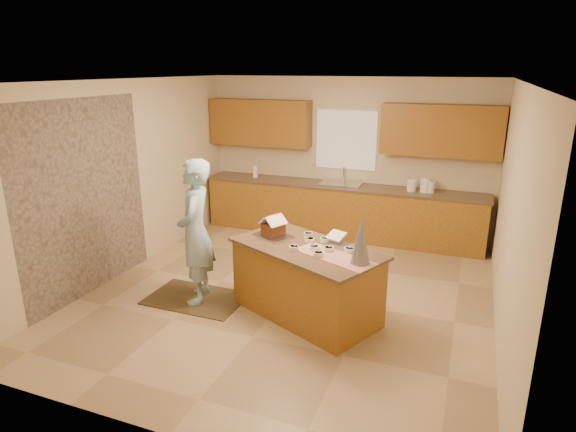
% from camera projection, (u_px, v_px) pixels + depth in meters
% --- Properties ---
extents(floor, '(5.50, 5.50, 0.00)m').
position_uv_depth(floor, '(290.00, 293.00, 6.37)').
color(floor, tan).
rests_on(floor, ground).
extents(ceiling, '(5.50, 5.50, 0.00)m').
position_uv_depth(ceiling, '(290.00, 81.00, 5.58)').
color(ceiling, silver).
rests_on(ceiling, floor).
extents(wall_back, '(5.50, 5.50, 0.00)m').
position_uv_depth(wall_back, '(346.00, 157.00, 8.43)').
color(wall_back, beige).
rests_on(wall_back, floor).
extents(wall_front, '(5.50, 5.50, 0.00)m').
position_uv_depth(wall_front, '(155.00, 283.00, 3.52)').
color(wall_front, beige).
rests_on(wall_front, floor).
extents(wall_left, '(5.50, 5.50, 0.00)m').
position_uv_depth(wall_left, '(124.00, 178.00, 6.83)').
color(wall_left, beige).
rests_on(wall_left, floor).
extents(wall_right, '(5.50, 5.50, 0.00)m').
position_uv_depth(wall_right, '(511.00, 216.00, 5.12)').
color(wall_right, beige).
rests_on(wall_right, floor).
extents(stone_accent, '(0.00, 2.50, 2.50)m').
position_uv_depth(stone_accent, '(85.00, 199.00, 6.14)').
color(stone_accent, gray).
rests_on(stone_accent, wall_left).
extents(window_curtain, '(1.05, 0.03, 1.00)m').
position_uv_depth(window_curtain, '(346.00, 140.00, 8.31)').
color(window_curtain, white).
rests_on(window_curtain, wall_back).
extents(back_counter_base, '(4.80, 0.60, 0.88)m').
position_uv_depth(back_counter_base, '(340.00, 212.00, 8.43)').
color(back_counter_base, '#A47222').
rests_on(back_counter_base, floor).
extents(back_counter_top, '(4.85, 0.63, 0.04)m').
position_uv_depth(back_counter_top, '(341.00, 186.00, 8.29)').
color(back_counter_top, brown).
rests_on(back_counter_top, back_counter_base).
extents(upper_cabinet_left, '(1.85, 0.35, 0.80)m').
position_uv_depth(upper_cabinet_left, '(260.00, 123.00, 8.64)').
color(upper_cabinet_left, '#8F601E').
rests_on(upper_cabinet_left, wall_back).
extents(upper_cabinet_right, '(1.85, 0.35, 0.80)m').
position_uv_depth(upper_cabinet_right, '(441.00, 130.00, 7.57)').
color(upper_cabinet_right, '#8F601E').
rests_on(upper_cabinet_right, wall_back).
extents(sink, '(0.70, 0.45, 0.12)m').
position_uv_depth(sink, '(341.00, 187.00, 8.29)').
color(sink, silver).
rests_on(sink, back_counter_top).
extents(faucet, '(0.03, 0.03, 0.28)m').
position_uv_depth(faucet, '(344.00, 175.00, 8.40)').
color(faucet, silver).
rests_on(faucet, back_counter_top).
extents(island_base, '(1.89, 1.48, 0.83)m').
position_uv_depth(island_base, '(306.00, 283.00, 5.73)').
color(island_base, '#A47222').
rests_on(island_base, floor).
extents(island_top, '(1.99, 1.58, 0.04)m').
position_uv_depth(island_top, '(306.00, 248.00, 5.60)').
color(island_top, brown).
rests_on(island_top, island_base).
extents(table_runner, '(1.00, 0.70, 0.01)m').
position_uv_depth(table_runner, '(334.00, 256.00, 5.30)').
color(table_runner, '#B4150C').
rests_on(table_runner, island_top).
extents(baking_tray, '(0.53, 0.47, 0.02)m').
position_uv_depth(baking_tray, '(273.00, 236.00, 5.91)').
color(baking_tray, silver).
rests_on(baking_tray, island_top).
extents(cookbook, '(0.26, 0.23, 0.09)m').
position_uv_depth(cookbook, '(336.00, 236.00, 5.71)').
color(cookbook, white).
rests_on(cookbook, island_top).
extents(tinsel_tree, '(0.27, 0.27, 0.52)m').
position_uv_depth(tinsel_tree, '(361.00, 240.00, 5.04)').
color(tinsel_tree, '#A5A7B1').
rests_on(tinsel_tree, island_top).
extents(rug, '(1.23, 0.80, 0.01)m').
position_uv_depth(rug, '(196.00, 298.00, 6.23)').
color(rug, black).
rests_on(rug, floor).
extents(boy, '(0.64, 0.77, 1.81)m').
position_uv_depth(boy, '(196.00, 232.00, 5.94)').
color(boy, '#93BBD0').
rests_on(boy, rug).
extents(canister_a, '(0.14, 0.14, 0.20)m').
position_uv_depth(canister_a, '(412.00, 185.00, 7.85)').
color(canister_a, white).
rests_on(canister_a, back_counter_top).
extents(canister_b, '(0.16, 0.16, 0.24)m').
position_uv_depth(canister_b, '(426.00, 185.00, 7.77)').
color(canister_b, white).
rests_on(canister_b, back_counter_top).
extents(canister_c, '(0.13, 0.13, 0.18)m').
position_uv_depth(canister_c, '(431.00, 187.00, 7.75)').
color(canister_c, white).
rests_on(canister_c, back_counter_top).
extents(paper_towel, '(0.10, 0.10, 0.22)m').
position_uv_depth(paper_towel, '(255.00, 172.00, 8.81)').
color(paper_towel, white).
rests_on(paper_towel, back_counter_top).
extents(gingerbread_house, '(0.34, 0.35, 0.27)m').
position_uv_depth(gingerbread_house, '(273.00, 227.00, 5.88)').
color(gingerbread_house, brown).
rests_on(gingerbread_house, baking_tray).
extents(candy_bowls, '(0.71, 0.68, 0.05)m').
position_uv_depth(candy_bowls, '(318.00, 245.00, 5.57)').
color(candy_bowls, pink).
rests_on(candy_bowls, island_top).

